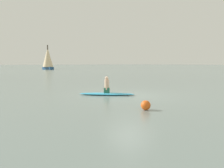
# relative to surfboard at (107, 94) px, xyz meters

# --- Properties ---
(ground_plane) EXTENTS (400.00, 400.00, 0.00)m
(ground_plane) POSITION_rel_surfboard_xyz_m (0.94, -0.85, -0.07)
(ground_plane) COLOR slate
(surfboard) EXTENTS (2.65, 2.69, 0.13)m
(surfboard) POSITION_rel_surfboard_xyz_m (0.00, 0.00, 0.00)
(surfboard) COLOR #339EC6
(surfboard) RESTS_ON ground
(person_paddler) EXTENTS (0.39, 0.39, 0.91)m
(person_paddler) POSITION_rel_surfboard_xyz_m (0.00, 0.00, 0.48)
(person_paddler) COLOR #26664C
(person_paddler) RESTS_ON surfboard
(sailboat_far_right) EXTENTS (2.95, 3.96, 6.42)m
(sailboat_far_right) POSITION_rel_surfboard_xyz_m (19.42, 48.85, 2.93)
(sailboat_far_right) COLOR navy
(sailboat_far_right) RESTS_ON ground
(buoy_marker) EXTENTS (0.38, 0.38, 0.38)m
(buoy_marker) POSITION_rel_surfboard_xyz_m (-1.53, -4.27, 0.12)
(buoy_marker) COLOR #E55919
(buoy_marker) RESTS_ON ground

